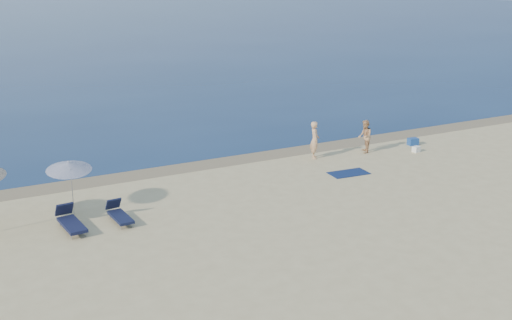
{
  "coord_description": "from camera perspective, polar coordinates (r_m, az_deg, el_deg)",
  "views": [
    {
      "loc": [
        -13.13,
        -6.39,
        8.74
      ],
      "look_at": [
        -1.35,
        16.0,
        1.0
      ],
      "focal_mm": 45.0,
      "sensor_mm": 36.0,
      "label": 1
    }
  ],
  "objects": [
    {
      "name": "sea",
      "position": [
        107.55,
        -21.07,
        11.25
      ],
      "size": [
        240.0,
        160.0,
        0.01
      ],
      "primitive_type": "cube",
      "color": "#0D254E",
      "rests_on": "ground"
    },
    {
      "name": "wet_sand_strip",
      "position": [
        30.23,
        -0.74,
        0.21
      ],
      "size": [
        240.0,
        1.6,
        0.0
      ],
      "primitive_type": "cube",
      "color": "#847254",
      "rests_on": "ground"
    },
    {
      "name": "person_left",
      "position": [
        30.08,
        5.24,
        1.79
      ],
      "size": [
        0.66,
        0.76,
        1.76
      ],
      "primitive_type": "imported",
      "rotation": [
        0.0,
        0.0,
        1.12
      ],
      "color": "#E1AB7E",
      "rests_on": "ground"
    },
    {
      "name": "person_right",
      "position": [
        31.32,
        9.66,
        2.08
      ],
      "size": [
        0.92,
        0.98,
        1.6
      ],
      "primitive_type": "imported",
      "rotation": [
        0.0,
        0.0,
        -2.1
      ],
      "color": "tan",
      "rests_on": "ground"
    },
    {
      "name": "beach_towel",
      "position": [
        28.24,
        8.24,
        -1.17
      ],
      "size": [
        1.77,
        1.07,
        0.03
      ],
      "primitive_type": "cube",
      "rotation": [
        0.0,
        0.0,
        -0.07
      ],
      "color": "#0E1C47",
      "rests_on": "ground"
    },
    {
      "name": "white_bag",
      "position": [
        32.08,
        14.05,
        0.94
      ],
      "size": [
        0.37,
        0.33,
        0.28
      ],
      "primitive_type": "cube",
      "rotation": [
        0.0,
        0.0,
        0.16
      ],
      "color": "white",
      "rests_on": "ground"
    },
    {
      "name": "blue_cooler",
      "position": [
        33.27,
        13.78,
        1.6
      ],
      "size": [
        0.54,
        0.42,
        0.36
      ],
      "primitive_type": "cube",
      "rotation": [
        0.0,
        0.0,
        -0.12
      ],
      "color": "#1C4899",
      "rests_on": "ground"
    },
    {
      "name": "umbrella_near",
      "position": [
        23.89,
        -16.31,
        -0.52
      ],
      "size": [
        1.84,
        1.86,
        2.12
      ],
      "rotation": [
        0.0,
        0.0,
        -0.14
      ],
      "color": "silver",
      "rests_on": "ground"
    },
    {
      "name": "lounger_left",
      "position": [
        22.94,
        -16.15,
        -5.3
      ],
      "size": [
        0.75,
        1.87,
        0.81
      ],
      "rotation": [
        0.0,
        0.0,
        0.09
      ],
      "color": "#141938",
      "rests_on": "ground"
    },
    {
      "name": "lounger_right",
      "position": [
        23.26,
        -12.06,
        -4.77
      ],
      "size": [
        0.62,
        1.64,
        0.71
      ],
      "rotation": [
        0.0,
        0.0,
        0.06
      ],
      "color": "#141A37",
      "rests_on": "ground"
    }
  ]
}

